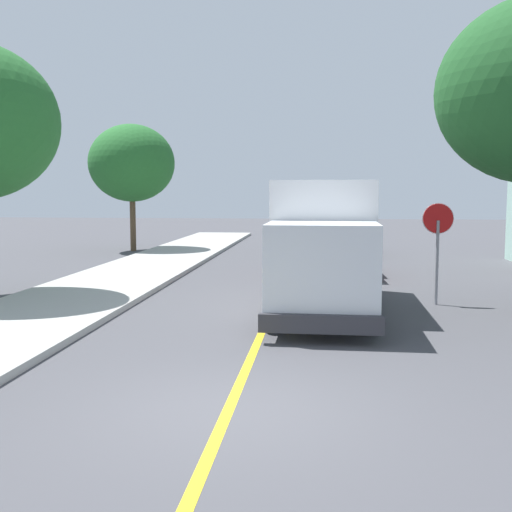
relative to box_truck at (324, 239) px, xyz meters
name	(u,v)px	position (x,y,z in m)	size (l,w,h in m)	color
ground_plane	(229,410)	(-1.28, -7.51, -1.77)	(120.00, 120.00, 0.00)	#424247
sidewalk_curb	(1,330)	(-6.68, -3.51, -1.69)	(3.60, 60.00, 0.15)	#9E9E99
centre_line_yellow	(279,292)	(-1.28, 2.49, -1.76)	(0.16, 56.00, 0.01)	gold
box_truck	(324,239)	(0.00, 0.00, 0.00)	(2.49, 7.21, 3.20)	white
parked_car_near	(342,252)	(0.66, 6.61, -0.97)	(1.98, 4.47, 1.67)	maroon
parked_car_mid	(347,237)	(1.12, 13.94, -0.97)	(1.87, 4.43, 1.67)	black
stop_sign	(438,234)	(2.93, 0.86, 0.09)	(0.80, 0.10, 2.65)	gray
street_tree_down_block	(132,163)	(-9.40, 14.42, 2.57)	(4.21, 4.21, 6.24)	brown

